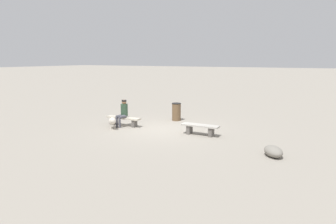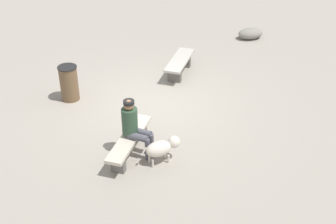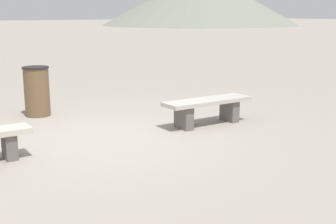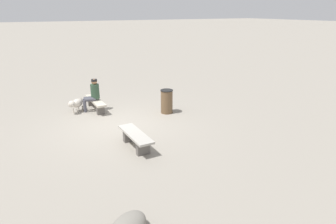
# 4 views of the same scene
# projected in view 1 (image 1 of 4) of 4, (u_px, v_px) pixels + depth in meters

# --- Properties ---
(ground) EXTENTS (210.00, 210.00, 0.06)m
(ground) POSITION_uv_depth(u_px,v_px,m) (162.00, 130.00, 13.93)
(ground) COLOR gray
(bench_left) EXTENTS (1.65, 0.48, 0.45)m
(bench_left) POSITION_uv_depth(u_px,v_px,m) (200.00, 128.00, 12.84)
(bench_left) COLOR #605B56
(bench_left) RESTS_ON ground
(bench_right) EXTENTS (1.84, 0.39, 0.43)m
(bench_right) POSITION_uv_depth(u_px,v_px,m) (123.00, 119.00, 14.64)
(bench_right) COLOR #605B56
(bench_right) RESTS_ON ground
(seated_person) EXTENTS (0.38, 0.68, 1.29)m
(seated_person) POSITION_uv_depth(u_px,v_px,m) (123.00, 111.00, 14.46)
(seated_person) COLOR #2D4733
(seated_person) RESTS_ON ground
(dog) EXTENTS (0.69, 0.71, 0.55)m
(dog) POSITION_uv_depth(u_px,v_px,m) (113.00, 121.00, 14.00)
(dog) COLOR beige
(dog) RESTS_ON ground
(trash_bin) EXTENTS (0.49, 0.49, 0.93)m
(trash_bin) POSITION_uv_depth(u_px,v_px,m) (176.00, 112.00, 15.86)
(trash_bin) COLOR brown
(trash_bin) RESTS_ON ground
(boulder) EXTENTS (0.93, 1.01, 0.36)m
(boulder) POSITION_uv_depth(u_px,v_px,m) (273.00, 151.00, 10.03)
(boulder) COLOR gray
(boulder) RESTS_ON ground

